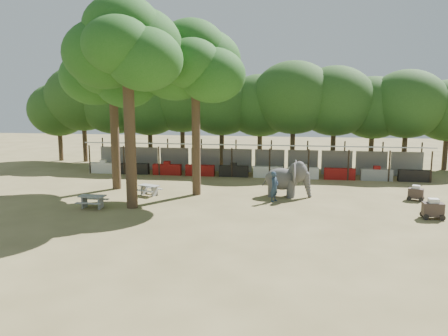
# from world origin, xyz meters

# --- Properties ---
(ground) EXTENTS (100.00, 100.00, 0.00)m
(ground) POSITION_xyz_m (0.00, 0.00, 0.00)
(ground) COLOR brown
(ground) RESTS_ON ground
(vendor_stalls) EXTENTS (28.00, 2.99, 2.80)m
(vendor_stalls) POSITION_xyz_m (-0.00, 13.84, 1.18)
(vendor_stalls) COLOR #9DA0A5
(vendor_stalls) RESTS_ON ground
(yard_tree_left) EXTENTS (7.10, 6.90, 11.02)m
(yard_tree_left) POSITION_xyz_m (-9.13, 7.19, 8.20)
(yard_tree_left) COLOR #332316
(yard_tree_left) RESTS_ON ground
(yard_tree_center) EXTENTS (7.10, 6.90, 12.04)m
(yard_tree_center) POSITION_xyz_m (-6.13, 2.19, 9.21)
(yard_tree_center) COLOR #332316
(yard_tree_center) RESTS_ON ground
(yard_tree_back) EXTENTS (7.10, 6.90, 11.36)m
(yard_tree_back) POSITION_xyz_m (-3.13, 6.19, 8.54)
(yard_tree_back) COLOR #332316
(yard_tree_back) RESTS_ON ground
(backdrop_trees) EXTENTS (46.46, 5.95, 8.33)m
(backdrop_trees) POSITION_xyz_m (0.00, 19.00, 5.51)
(backdrop_trees) COLOR #332316
(backdrop_trees) RESTS_ON ground
(elephant) EXTENTS (3.10, 2.36, 2.35)m
(elephant) POSITION_xyz_m (2.98, 6.31, 1.18)
(elephant) COLOR #413E3E
(elephant) RESTS_ON ground
(handler) EXTENTS (0.72, 0.81, 1.88)m
(handler) POSITION_xyz_m (2.19, 4.82, 0.94)
(handler) COLOR #26384C
(handler) RESTS_ON ground
(picnic_table_near) EXTENTS (1.52, 1.37, 0.76)m
(picnic_table_near) POSITION_xyz_m (-8.26, 1.53, 0.49)
(picnic_table_near) COLOR gray
(picnic_table_near) RESTS_ON ground
(picnic_table_far) EXTENTS (1.72, 1.65, 0.68)m
(picnic_table_far) POSITION_xyz_m (-6.05, 5.30, 0.45)
(picnic_table_far) COLOR gray
(picnic_table_far) RESTS_ON ground
(cart_front) EXTENTS (1.14, 0.76, 1.10)m
(cart_front) POSITION_xyz_m (10.70, 2.13, 0.54)
(cart_front) COLOR #312520
(cart_front) RESTS_ON ground
(cart_back) EXTENTS (1.14, 0.94, 0.96)m
(cart_back) POSITION_xyz_m (10.99, 6.43, 0.47)
(cart_back) COLOR #312520
(cart_back) RESTS_ON ground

